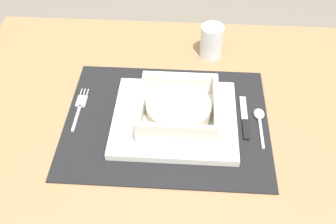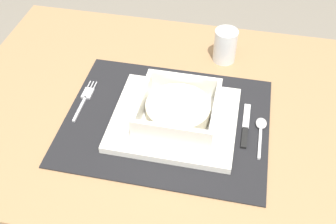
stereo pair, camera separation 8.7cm
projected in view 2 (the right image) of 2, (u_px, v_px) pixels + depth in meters
The scene contains 8 objects.
dining_table at pixel (171, 136), 1.00m from camera, with size 0.99×0.70×0.71m.
placemat at pixel (168, 121), 0.89m from camera, with size 0.44×0.35×0.00m, color black.
serving_plate at pixel (175, 119), 0.89m from camera, with size 0.27×0.24×0.02m, color white.
porridge_bowl at pixel (178, 111), 0.86m from camera, with size 0.17×0.17×0.06m.
fork at pixel (86, 97), 0.94m from camera, with size 0.02×0.13×0.00m.
spoon at pixel (261, 127), 0.87m from camera, with size 0.02×0.11×0.01m.
butter_knife at pixel (245, 128), 0.87m from camera, with size 0.01×0.13×0.01m.
drinking_glass at pixel (225, 47), 1.02m from camera, with size 0.06×0.06×0.09m.
Camera 2 is at (0.13, -0.65, 1.36)m, focal length 43.46 mm.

